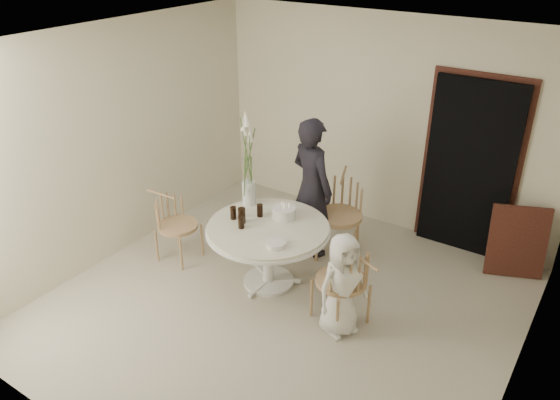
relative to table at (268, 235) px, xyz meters
The scene contains 18 objects.
ground 0.75m from the table, 35.54° to the right, with size 4.50×4.50×0.00m, color beige.
room_shell 1.09m from the table, 35.54° to the right, with size 4.50×4.50×4.50m.
doorway 2.49m from the table, 52.29° to the left, with size 1.00×0.10×2.10m, color black.
door_trim 2.53m from the table, 52.85° to the left, with size 1.12×0.03×2.22m, color #59281E.
table is the anchor object (origin of this frame).
picture_frame 2.80m from the table, 37.57° to the left, with size 0.63×0.04×0.84m, color #59281E.
chair_far 1.12m from the table, 74.45° to the left, with size 0.66×0.68×0.95m.
chair_right 1.08m from the table, ahead, with size 0.63×0.61×0.88m.
chair_left 1.29m from the table, behind, with size 0.50×0.47×0.82m.
girl 0.88m from the table, 88.07° to the left, with size 0.62×0.40×1.69m, color black.
boy 1.07m from the table, 14.27° to the right, with size 0.53×0.34×1.07m, color white.
birthday_cake 0.30m from the table, 80.03° to the left, with size 0.26×0.26×0.17m.
cola_tumbler_a 0.35m from the table, 160.21° to the right, with size 0.08×0.08×0.17m, color black.
cola_tumbler_b 0.34m from the table, 137.33° to the right, with size 0.07×0.07×0.14m, color black.
cola_tumbler_c 0.45m from the table, 168.46° to the right, with size 0.07×0.07×0.14m, color black.
cola_tumbler_d 0.30m from the table, 147.36° to the left, with size 0.07×0.07×0.14m, color black.
plate_stack 0.44m from the table, 44.38° to the right, with size 0.20×0.20×0.05m, color white.
flower_vase 0.78m from the table, 147.94° to the left, with size 0.15×0.15×1.13m.
Camera 1 is at (2.54, -3.85, 3.61)m, focal length 35.00 mm.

